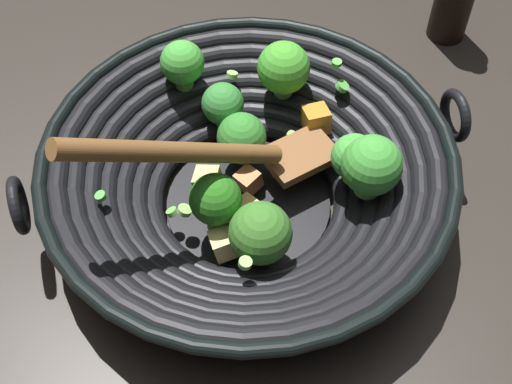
{
  "coord_description": "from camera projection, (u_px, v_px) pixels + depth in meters",
  "views": [
    {
      "loc": [
        -0.01,
        0.42,
        0.58
      ],
      "look_at": [
        -0.01,
        0.0,
        0.03
      ],
      "focal_mm": 49.06,
      "sensor_mm": 36.0,
      "label": 1
    }
  ],
  "objects": [
    {
      "name": "wok",
      "position": [
        249.0,
        173.0,
        0.67
      ],
      "size": [
        0.43,
        0.4,
        0.2
      ],
      "color": "black",
      "rests_on": "ground"
    },
    {
      "name": "ground_plane",
      "position": [
        248.0,
        208.0,
        0.72
      ],
      "size": [
        4.0,
        4.0,
        0.0
      ],
      "primitive_type": "plane",
      "color": "#28231E"
    }
  ]
}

